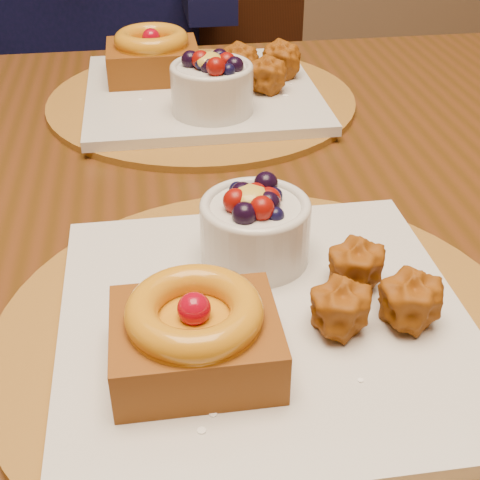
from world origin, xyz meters
name	(u,v)px	position (x,y,z in m)	size (l,w,h in m)	color
dining_table	(225,252)	(0.06, 0.06, 0.68)	(1.60, 0.90, 0.76)	#3E240B
place_setting_near	(260,309)	(0.06, -0.16, 0.78)	(0.38, 0.38, 0.08)	brown
place_setting_far	(199,84)	(0.06, 0.27, 0.78)	(0.38, 0.38, 0.09)	brown
chair_far	(217,152)	(0.14, 0.76, 0.45)	(0.40, 0.40, 0.81)	black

